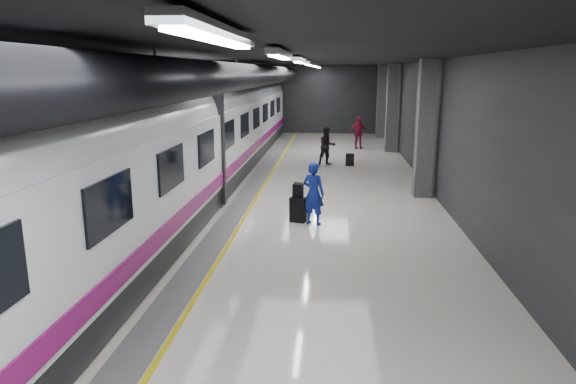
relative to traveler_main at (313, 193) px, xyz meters
name	(u,v)px	position (x,y,z in m)	size (l,w,h in m)	color
ground	(281,208)	(-1.04, 1.57, -0.87)	(40.00, 40.00, 0.00)	beige
platform_hall	(275,90)	(-1.33, 2.53, 2.67)	(10.02, 40.02, 4.51)	black
train	(175,140)	(-4.29, 1.57, 1.20)	(3.05, 38.00, 4.05)	black
traveler_main	(313,193)	(0.00, 0.00, 0.00)	(0.63, 0.41, 1.73)	#172CAD
suitcase_main	(298,210)	(-0.43, 0.17, -0.52)	(0.43, 0.27, 0.70)	black
shoulder_bag	(298,191)	(-0.44, 0.18, 0.02)	(0.28, 0.15, 0.38)	black
traveler_far_a	(327,146)	(0.25, 9.30, -0.02)	(0.82, 0.64, 1.70)	black
traveler_far_b	(358,133)	(1.88, 14.46, 0.01)	(1.02, 0.43, 1.74)	maroon
suitcase_far	(350,160)	(1.27, 9.16, -0.60)	(0.37, 0.24, 0.54)	black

